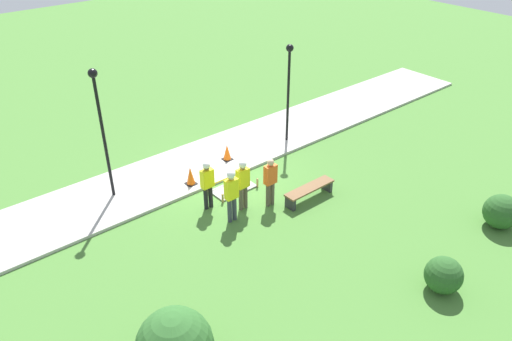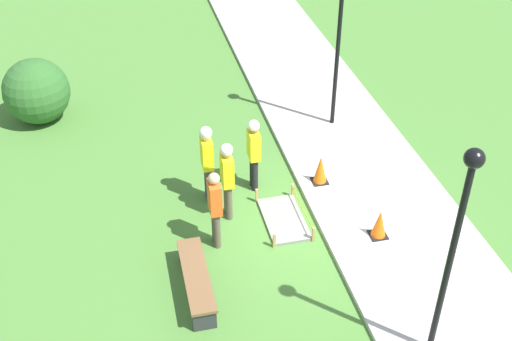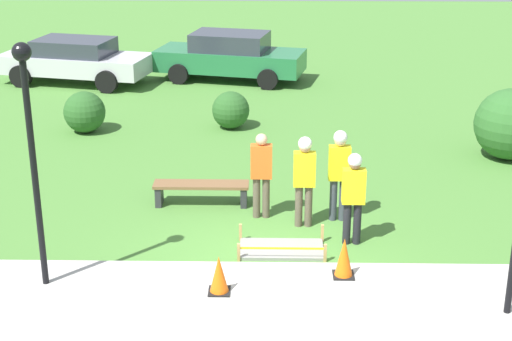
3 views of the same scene
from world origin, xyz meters
name	(u,v)px [view 1 (image 1 of 3)]	position (x,y,z in m)	size (l,w,h in m)	color
ground_plane	(230,179)	(0.00, 0.00, 0.00)	(60.00, 60.00, 0.00)	#477A33
sidewalk	(205,161)	(0.00, -1.50, 0.05)	(28.00, 2.99, 0.10)	#ADAAA3
wet_concrete_patch	(233,189)	(0.31, 0.62, 0.04)	(1.51, 0.84, 0.32)	gray
traffic_cone_near_patch	(227,152)	(-0.66, -1.01, 0.40)	(0.34, 0.34, 0.61)	black
traffic_cone_far_patch	(190,176)	(1.29, -0.45, 0.42)	(0.34, 0.34, 0.66)	black
park_bench	(309,190)	(-1.25, 2.65, 0.33)	(1.88, 0.44, 0.46)	#2D2D33
worker_supervisor	(243,181)	(0.73, 1.69, 1.04)	(0.40, 0.25, 1.74)	brown
worker_assistant	(207,181)	(1.56, 0.96, 0.99)	(0.40, 0.24, 1.69)	black
worker_trainee	(231,191)	(1.39, 1.97, 1.06)	(0.40, 0.26, 1.77)	#383D47
bystander_in_orange_shirt	(270,180)	(-0.06, 2.07, 0.94)	(0.40, 0.22, 1.67)	brown
lamppost_near	(100,117)	(3.61, -1.53, 2.88)	(0.28, 0.28, 4.30)	black
lamppost_far	(289,79)	(-3.42, -0.78, 2.61)	(0.28, 0.28, 3.82)	black
shrub_rounded_near	(444,275)	(-0.92, 7.73, 0.48)	(0.96, 0.96, 0.96)	#285623
shrub_rounded_mid	(501,212)	(-4.60, 7.32, 0.53)	(1.05, 1.05, 1.05)	#285623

